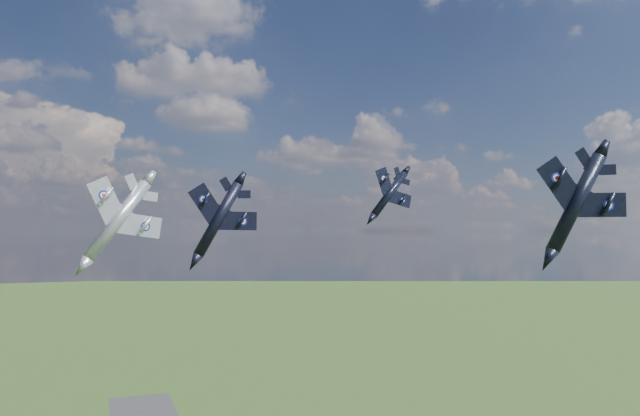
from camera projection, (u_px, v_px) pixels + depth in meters
name	position (u px, v px, depth m)	size (l,w,h in m)	color
jet_lead_navy	(218.00, 219.00, 85.69)	(11.09, 15.46, 3.20)	black
jet_right_navy	(576.00, 203.00, 64.64)	(10.95, 15.27, 3.16)	black
jet_high_navy	(389.00, 194.00, 109.28)	(9.98, 13.92, 2.88)	black
jet_left_silver	(118.00, 220.00, 76.21)	(11.43, 15.94, 3.30)	#96979F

